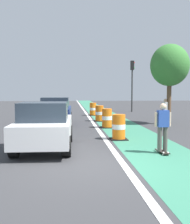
# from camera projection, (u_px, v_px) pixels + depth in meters

# --- Properties ---
(ground_plane) EXTENTS (100.00, 100.00, 0.00)m
(ground_plane) POSITION_uv_depth(u_px,v_px,m) (92.00, 167.00, 7.48)
(ground_plane) COLOR #38383A
(bike_lane_strip) EXTENTS (2.50, 80.00, 0.01)m
(bike_lane_strip) POSITION_uv_depth(u_px,v_px,m) (112.00, 120.00, 19.61)
(bike_lane_strip) COLOR #387F60
(bike_lane_strip) RESTS_ON ground
(lane_divider_stripe) EXTENTS (0.20, 80.00, 0.01)m
(lane_divider_stripe) POSITION_uv_depth(u_px,v_px,m) (91.00, 120.00, 19.48)
(lane_divider_stripe) COLOR silver
(lane_divider_stripe) RESTS_ON ground
(skateboarder_on_lane) EXTENTS (0.57, 0.81, 1.69)m
(skateboarder_on_lane) POSITION_uv_depth(u_px,v_px,m) (163.00, 126.00, 9.00)
(skateboarder_on_lane) COLOR black
(skateboarder_on_lane) RESTS_ON ground
(parked_sedan_nearest) EXTENTS (2.00, 4.14, 1.70)m
(parked_sedan_nearest) POSITION_uv_depth(u_px,v_px,m) (45.00, 126.00, 9.69)
(parked_sedan_nearest) COLOR silver
(parked_sedan_nearest) RESTS_ON ground
(parked_sedan_second) EXTENTS (2.01, 4.15, 1.70)m
(parked_sedan_second) POSITION_uv_depth(u_px,v_px,m) (56.00, 111.00, 16.94)
(parked_sedan_second) COLOR navy
(parked_sedan_second) RESTS_ON ground
(traffic_barrel_front) EXTENTS (0.73, 0.73, 1.09)m
(traffic_barrel_front) POSITION_uv_depth(u_px,v_px,m) (119.00, 127.00, 11.61)
(traffic_barrel_front) COLOR orange
(traffic_barrel_front) RESTS_ON ground
(traffic_barrel_mid) EXTENTS (0.73, 0.73, 1.09)m
(traffic_barrel_mid) POSITION_uv_depth(u_px,v_px,m) (107.00, 118.00, 15.36)
(traffic_barrel_mid) COLOR orange
(traffic_barrel_mid) RESTS_ON ground
(traffic_barrel_back) EXTENTS (0.73, 0.73, 1.09)m
(traffic_barrel_back) POSITION_uv_depth(u_px,v_px,m) (99.00, 114.00, 18.66)
(traffic_barrel_back) COLOR orange
(traffic_barrel_back) RESTS_ON ground
(traffic_barrel_far) EXTENTS (0.73, 0.73, 1.09)m
(traffic_barrel_far) POSITION_uv_depth(u_px,v_px,m) (93.00, 109.00, 23.04)
(traffic_barrel_far) COLOR orange
(traffic_barrel_far) RESTS_ON ground
(traffic_light_corner) EXTENTS (0.41, 0.32, 5.10)m
(traffic_light_corner) POSITION_uv_depth(u_px,v_px,m) (132.00, 77.00, 26.89)
(traffic_light_corner) COLOR #2D2D2D
(traffic_light_corner) RESTS_ON ground
(pedestrian_crossing) EXTENTS (0.34, 0.20, 1.61)m
(pedestrian_crossing) POSITION_uv_depth(u_px,v_px,m) (165.00, 111.00, 16.95)
(pedestrian_crossing) COLOR #33333D
(pedestrian_crossing) RESTS_ON ground
(street_tree_sidewalk) EXTENTS (2.40, 2.40, 5.00)m
(street_tree_sidewalk) POSITION_uv_depth(u_px,v_px,m) (170.00, 66.00, 16.76)
(street_tree_sidewalk) COLOR brown
(street_tree_sidewalk) RESTS_ON ground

